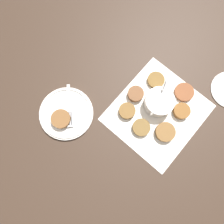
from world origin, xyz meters
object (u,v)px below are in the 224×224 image
sauce_bowl (158,103)px  fork (69,110)px  fritter_on_plate (61,119)px  serving_plate (66,113)px

sauce_bowl → fork: bearing=-51.3°
fritter_on_plate → fork: size_ratio=0.50×
sauce_bowl → fritter_on_plate: bearing=-46.2°
fritter_on_plate → fork: 0.04m
serving_plate → fritter_on_plate: bearing=3.6°
serving_plate → fork: bearing=162.6°
fritter_on_plate → fork: (-0.04, 0.00, -0.01)m
serving_plate → fritter_on_plate: (0.03, 0.00, 0.02)m
sauce_bowl → fritter_on_plate: 0.36m
fritter_on_plate → fork: bearing=176.3°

